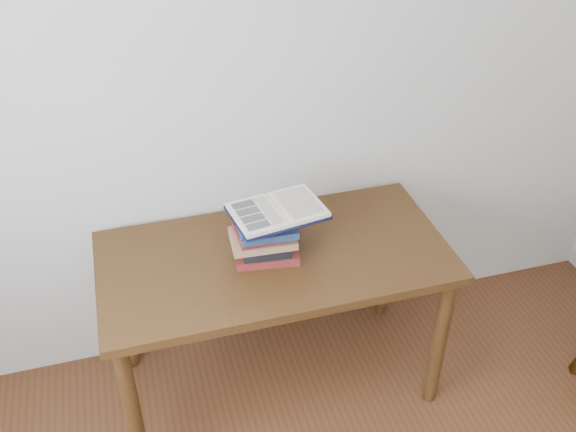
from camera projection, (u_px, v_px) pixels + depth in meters
name	position (u px, v px, depth m)	size (l,w,h in m)	color
room_shell	(505.00, 347.00, 0.92)	(3.54, 3.54, 2.62)	beige
desk	(275.00, 273.00, 2.57)	(1.37, 0.69, 0.73)	#422A10
book_stack	(264.00, 236.00, 2.45)	(0.27, 0.20, 0.19)	maroon
open_book	(278.00, 211.00, 2.41)	(0.38, 0.29, 0.03)	black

